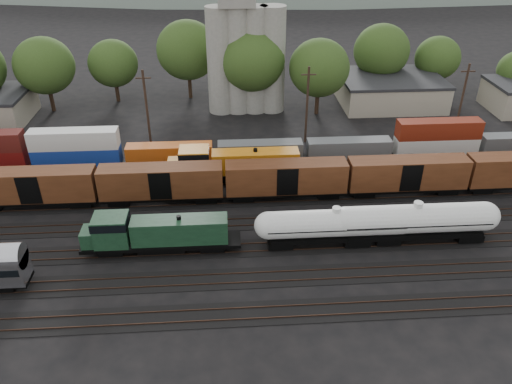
{
  "coord_description": "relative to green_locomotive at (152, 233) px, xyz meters",
  "views": [
    {
      "loc": [
        -0.44,
        -48.83,
        33.26
      ],
      "look_at": [
        2.93,
        2.0,
        3.0
      ],
      "focal_mm": 35.0,
      "sensor_mm": 36.0,
      "label": 1
    }
  ],
  "objects": [
    {
      "name": "boxcar_string",
      "position": [
        23.17,
        10.0,
        0.56
      ],
      "size": [
        184.4,
        2.9,
        4.2
      ],
      "color": "black",
      "rests_on": "ground"
    },
    {
      "name": "grain_silo",
      "position": [
        11.88,
        41.0,
        8.7
      ],
      "size": [
        13.4,
        5.0,
        29.0
      ],
      "color": "gray",
      "rests_on": "ground"
    },
    {
      "name": "distant_hills",
      "position": [
        32.51,
        265.0,
        -23.12
      ],
      "size": [
        860.0,
        286.0,
        130.0
      ],
      "color": "#59665B",
      "rests_on": "ground"
    },
    {
      "name": "container_wall",
      "position": [
        -5.59,
        20.0,
        -0.16
      ],
      "size": [
        160.0,
        2.6,
        5.8
      ],
      "color": "black",
      "rests_on": "ground"
    },
    {
      "name": "tank_car_a",
      "position": [
        19.64,
        0.0,
        0.18
      ],
      "size": [
        17.57,
        3.15,
        4.6
      ],
      "color": "white",
      "rests_on": "ground"
    },
    {
      "name": "tank_car_b",
      "position": [
        28.47,
        0.0,
        0.34
      ],
      "size": [
        18.68,
        3.34,
        4.9
      ],
      "color": "white",
      "rests_on": "ground"
    },
    {
      "name": "green_locomotive",
      "position": [
        0.0,
        0.0,
        0.0
      ],
      "size": [
        16.91,
        2.98,
        4.48
      ],
      "color": "black",
      "rests_on": "ground"
    },
    {
      "name": "tracks",
      "position": [
        8.59,
        5.0,
        -2.51
      ],
      "size": [
        180.0,
        33.2,
        0.2
      ],
      "color": "black",
      "rests_on": "ground"
    },
    {
      "name": "orange_locomotive",
      "position": [
        8.72,
        15.0,
        0.16
      ],
      "size": [
        19.12,
        3.19,
        4.78
      ],
      "color": "black",
      "rests_on": "ground"
    },
    {
      "name": "ground",
      "position": [
        8.59,
        5.0,
        -2.55
      ],
      "size": [
        600.0,
        600.0,
        0.0
      ],
      "primitive_type": "plane",
      "color": "black"
    },
    {
      "name": "industrial_sheds",
      "position": [
        15.22,
        40.25,
        0.0
      ],
      "size": [
        119.38,
        17.26,
        5.1
      ],
      "color": "#9E937F",
      "rests_on": "ground"
    },
    {
      "name": "tree_band",
      "position": [
        9.47,
        44.61,
        5.63
      ],
      "size": [
        162.33,
        20.59,
        14.49
      ],
      "color": "black",
      "rests_on": "ground"
    },
    {
      "name": "utility_poles",
      "position": [
        8.59,
        27.0,
        3.66
      ],
      "size": [
        122.2,
        0.36,
        12.0
      ],
      "color": "black",
      "rests_on": "ground"
    }
  ]
}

